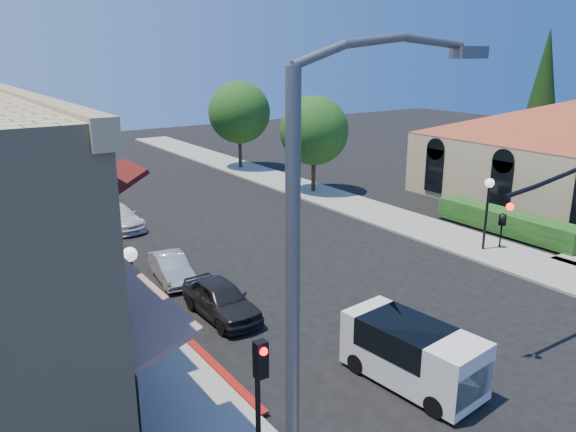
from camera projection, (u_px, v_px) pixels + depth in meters
ground at (527, 388)px, 15.93m from camera, size 120.00×120.00×0.00m
sidewalk_left at (20, 215)px, 32.63m from camera, size 3.50×50.00×0.12m
sidewalk_right at (273, 178)px, 42.07m from camera, size 3.50×50.00×0.12m
curb_red_strip at (185, 340)px, 18.56m from camera, size 0.25×10.00×0.06m
hedge at (506, 234)px, 29.39m from camera, size 1.40×8.00×1.10m
conifer_far at (543, 90)px, 43.54m from camera, size 3.20×3.20×11.00m
street_tree_a at (314, 131)px, 36.97m from camera, size 4.56×4.56×6.48m
street_tree_b at (239, 112)px, 44.81m from camera, size 4.94×4.94×7.02m
secondary_signal at (260, 382)px, 12.08m from camera, size 0.28×0.42×3.32m
cobra_streetlight at (313, 338)px, 7.93m from camera, size 3.60×0.25×9.31m
lamppost_left_near at (132, 273)px, 16.93m from camera, size 0.44×0.44×3.57m
lamppost_left_far at (36, 186)px, 28.04m from camera, size 0.44×0.44×3.57m
lamppost_right_near at (488, 196)px, 26.10m from camera, size 0.44×0.44×3.57m
lamppost_right_far at (293, 149)px, 38.80m from camera, size 0.44×0.44×3.57m
white_van at (414, 351)px, 15.85m from camera, size 2.17×4.20×1.79m
parked_car_a at (221, 299)px, 20.07m from camera, size 1.63×3.93×1.33m
parked_car_b at (171, 268)px, 23.26m from camera, size 1.59×3.50×1.11m
parked_car_c at (117, 217)px, 30.22m from camera, size 2.15×4.50×1.26m
parked_car_d at (82, 200)px, 33.46m from camera, size 2.78×5.02×1.33m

